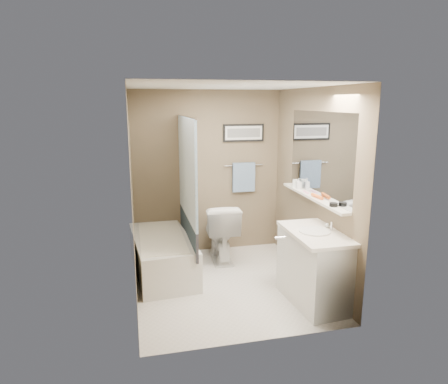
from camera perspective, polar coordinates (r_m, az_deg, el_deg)
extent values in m
plane|color=silver|center=(5.12, 0.39, -13.02)|extent=(2.50, 2.50, 0.00)
cube|color=white|center=(4.61, 0.44, 14.65)|extent=(2.20, 2.50, 0.04)
cube|color=brown|center=(5.90, -2.39, 2.73)|extent=(2.20, 0.04, 2.40)
cube|color=brown|center=(3.58, 5.05, -3.97)|extent=(2.20, 0.04, 2.40)
cube|color=brown|center=(4.60, -12.78, -0.47)|extent=(0.04, 2.50, 2.40)
cube|color=brown|center=(5.08, 12.34, 0.80)|extent=(0.04, 2.50, 2.40)
cube|color=beige|center=(5.13, -12.87, -1.41)|extent=(0.02, 1.55, 2.00)
cylinder|color=silver|center=(5.03, -5.44, 10.68)|extent=(0.02, 1.55, 0.02)
cube|color=white|center=(5.10, -5.29, 3.36)|extent=(0.03, 1.45, 1.28)
cube|color=#263848|center=(5.29, -5.11, -5.43)|extent=(0.03, 1.45, 0.36)
cube|color=silver|center=(4.89, 13.43, 5.27)|extent=(0.02, 1.60, 1.00)
cube|color=silver|center=(4.95, 12.55, -0.71)|extent=(0.12, 1.60, 0.03)
cylinder|color=silver|center=(6.00, 2.80, 3.85)|extent=(0.60, 0.02, 0.02)
cube|color=#95B6D9|center=(6.01, 2.84, 2.13)|extent=(0.34, 0.05, 0.44)
cube|color=black|center=(5.96, 2.81, 8.44)|extent=(0.62, 0.02, 0.26)
cube|color=white|center=(5.95, 2.85, 8.43)|extent=(0.56, 0.00, 0.20)
cube|color=#595959|center=(5.94, 2.85, 8.43)|extent=(0.50, 0.00, 0.13)
cube|color=silver|center=(3.83, 12.94, -6.26)|extent=(0.80, 0.02, 2.00)
cylinder|color=silver|center=(3.75, 8.02, -6.49)|extent=(0.10, 0.02, 0.02)
cube|color=silver|center=(5.40, -8.81, -8.88)|extent=(0.83, 1.56, 0.50)
cube|color=white|center=(5.31, -8.90, -6.38)|extent=(0.56, 1.36, 0.02)
imported|color=white|center=(5.74, -0.52, -5.61)|extent=(0.52, 0.85, 0.84)
cube|color=silver|center=(4.66, 12.78, -10.68)|extent=(0.57, 0.94, 0.80)
cube|color=silver|center=(4.50, 12.93, -5.79)|extent=(0.54, 0.96, 0.04)
cylinder|color=silver|center=(4.49, 12.83, -5.46)|extent=(0.34, 0.34, 0.01)
cylinder|color=silver|center=(4.57, 15.13, -4.73)|extent=(0.02, 0.02, 0.10)
sphere|color=silver|center=(4.66, 14.53, -4.61)|extent=(0.05, 0.05, 0.05)
cylinder|color=black|center=(4.50, 15.38, -1.75)|extent=(0.09, 0.09, 0.04)
cylinder|color=orange|center=(4.84, 13.17, -0.60)|extent=(0.06, 0.22, 0.04)
cube|color=pink|center=(5.12, 11.62, -0.01)|extent=(0.04, 0.16, 0.01)
cylinder|color=white|center=(5.41, 10.18, 1.23)|extent=(0.08, 0.08, 0.10)
imported|color=#999999|center=(5.31, 10.64, 1.19)|extent=(0.07, 0.07, 0.13)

